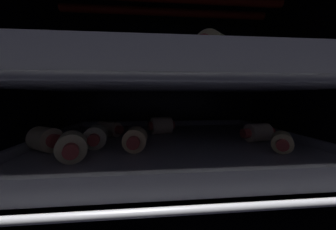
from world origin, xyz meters
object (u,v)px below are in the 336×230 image
at_px(pig_in_blanket_lower_5, 258,132).
at_px(pig_in_blanket_lower_7, 96,136).
at_px(pig_in_blanket_lower_4, 72,146).
at_px(pig_in_blanket_upper_6, 216,50).
at_px(pig_in_blanket_lower_6, 109,129).
at_px(pig_in_blanket_upper_10, 185,62).
at_px(oven_rack_lower, 171,149).
at_px(pig_in_blanket_upper_2, 90,75).
at_px(pig_in_blanket_upper_1, 160,76).
at_px(pig_in_blanket_upper_5, 219,56).
at_px(pig_in_blanket_upper_0, 228,70).
at_px(pig_in_blanket_upper_3, 263,65).
at_px(oven_rack_upper, 171,87).
at_px(baking_tray_upper, 171,80).
at_px(pig_in_blanket_upper_7, 164,58).
at_px(pig_in_blanket_lower_3, 282,142).
at_px(baking_tray_lower, 171,143).
at_px(pig_in_blanket_upper_4, 244,70).
at_px(pig_in_blanket_upper_8, 133,61).
at_px(pig_in_blanket_upper_9, 179,71).
at_px(pig_in_blanket_lower_1, 46,139).
at_px(pig_in_blanket_lower_0, 135,139).

distance_m(pig_in_blanket_lower_5, pig_in_blanket_lower_7, 0.25).
relative_size(pig_in_blanket_lower_4, pig_in_blanket_upper_6, 1.14).
xyz_separation_m(pig_in_blanket_lower_6, pig_in_blanket_upper_10, (0.12, -0.09, 0.10)).
xyz_separation_m(oven_rack_lower, pig_in_blanket_upper_2, (-0.17, 0.13, 0.13)).
bearing_deg(pig_in_blanket_upper_1, pig_in_blanket_upper_5, -75.12).
relative_size(pig_in_blanket_upper_0, pig_in_blanket_upper_3, 0.76).
bearing_deg(oven_rack_lower, pig_in_blanket_lower_5, -9.83).
bearing_deg(pig_in_blanket_lower_5, pig_in_blanket_lower_4, -165.70).
bearing_deg(pig_in_blanket_lower_7, pig_in_blanket_upper_1, 56.41).
height_order(pig_in_blanket_lower_4, oven_rack_upper, oven_rack_upper).
relative_size(oven_rack_lower, pig_in_blanket_upper_0, 9.74).
distance_m(baking_tray_upper, pig_in_blanket_upper_7, 0.08).
bearing_deg(pig_in_blanket_lower_3, oven_rack_lower, 149.99).
bearing_deg(pig_in_blanket_upper_7, pig_in_blanket_lower_3, -0.22).
bearing_deg(pig_in_blanket_upper_7, baking_tray_lower, 77.02).
bearing_deg(pig_in_blanket_lower_5, oven_rack_upper, 170.17).
relative_size(oven_rack_upper, pig_in_blanket_upper_1, 8.85).
bearing_deg(pig_in_blanket_upper_4, pig_in_blanket_lower_5, -77.39).
bearing_deg(baking_tray_upper, pig_in_blanket_lower_6, 159.83).
distance_m(pig_in_blanket_lower_3, pig_in_blanket_upper_8, 0.22).
xyz_separation_m(pig_in_blanket_upper_3, pig_in_blanket_upper_9, (-0.10, 0.11, 0.00)).
bearing_deg(pig_in_blanket_upper_5, pig_in_blanket_upper_2, 133.59).
bearing_deg(pig_in_blanket_lower_4, oven_rack_upper, 36.09).
bearing_deg(pig_in_blanket_lower_1, pig_in_blanket_lower_4, -40.25).
distance_m(pig_in_blanket_lower_4, pig_in_blanket_upper_8, 0.12).
bearing_deg(pig_in_blanket_lower_7, pig_in_blanket_lower_3, -10.59).
xyz_separation_m(pig_in_blanket_upper_4, pig_in_blanket_upper_6, (-0.10, -0.15, -0.00)).
bearing_deg(oven_rack_upper, pig_in_blanket_upper_10, -76.77).
height_order(pig_in_blanket_upper_1, pig_in_blanket_upper_10, pig_in_blanket_upper_10).
bearing_deg(pig_in_blanket_upper_9, baking_tray_lower, -113.41).
distance_m(pig_in_blanket_lower_6, pig_in_blanket_upper_8, 0.16).
height_order(pig_in_blanket_upper_1, pig_in_blanket_upper_7, pig_in_blanket_upper_7).
xyz_separation_m(pig_in_blanket_lower_0, pig_in_blanket_upper_8, (-0.00, -0.01, 0.10)).
height_order(pig_in_blanket_upper_3, pig_in_blanket_upper_5, pig_in_blanket_upper_5).
height_order(pig_in_blanket_lower_5, pig_in_blanket_upper_3, pig_in_blanket_upper_3).
bearing_deg(pig_in_blanket_lower_0, pig_in_blanket_upper_2, 120.62).
bearing_deg(pig_in_blanket_upper_6, baking_tray_upper, 101.47).
height_order(oven_rack_lower, pig_in_blanket_upper_4, pig_in_blanket_upper_4).
bearing_deg(pig_in_blanket_upper_7, baking_tray_upper, 77.02).
bearing_deg(pig_in_blanket_lower_7, baking_tray_lower, 16.26).
relative_size(pig_in_blanket_lower_1, baking_tray_upper, 0.13).
bearing_deg(oven_rack_lower, pig_in_blanket_lower_7, -163.74).
distance_m(baking_tray_lower, pig_in_blanket_upper_10, 0.13).
bearing_deg(pig_in_blanket_lower_4, pig_in_blanket_lower_0, 26.49).
bearing_deg(oven_rack_lower, pig_in_blanket_upper_1, 95.25).
bearing_deg(pig_in_blanket_lower_0, baking_tray_lower, 45.49).
height_order(pig_in_blanket_lower_3, pig_in_blanket_upper_10, pig_in_blanket_upper_10).
bearing_deg(pig_in_blanket_lower_3, baking_tray_lower, 149.99).
bearing_deg(pig_in_blanket_upper_9, pig_in_blanket_upper_3, -48.25).
bearing_deg(baking_tray_upper, pig_in_blanket_upper_0, -6.53).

